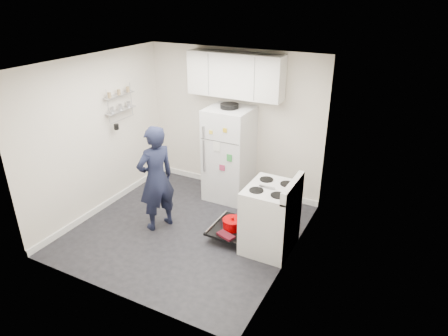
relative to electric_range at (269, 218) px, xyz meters
The scene contains 7 objects.
room 1.49m from the electric_range, behind, with size 3.21×3.21×2.51m.
electric_range is the anchor object (origin of this frame).
open_oven_door 0.64m from the electric_range, behind, with size 0.55×0.72×0.22m.
refrigerator 1.65m from the electric_range, 136.92° to the left, with size 0.72×0.74×1.67m.
upper_cabinets 2.38m from the electric_range, 132.27° to the left, with size 1.60×0.33×0.70m, color silver.
wall_shelf_rack 3.05m from the electric_range, behind, with size 0.14×0.60×0.61m.
person 1.75m from the electric_range, behind, with size 0.59×0.39×1.63m, color black.
Camera 1 is at (2.87, -4.34, 3.39)m, focal length 32.00 mm.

